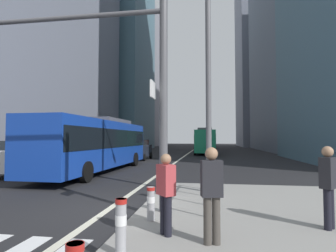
% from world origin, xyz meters
% --- Properties ---
extents(ground_plane, '(160.00, 160.00, 0.00)m').
position_xyz_m(ground_plane, '(0.00, 20.00, 0.00)').
color(ground_plane, black).
extents(median_island, '(9.00, 10.00, 0.15)m').
position_xyz_m(median_island, '(5.50, -1.00, 0.07)').
color(median_island, gray).
rests_on(median_island, ground).
extents(lane_centre_line, '(0.20, 80.00, 0.01)m').
position_xyz_m(lane_centre_line, '(0.00, 30.00, 0.01)').
color(lane_centre_line, beige).
rests_on(lane_centre_line, ground).
extents(office_tower_left_mid, '(13.77, 16.13, 48.51)m').
position_xyz_m(office_tower_left_mid, '(-16.00, 42.68, 24.26)').
color(office_tower_left_mid, slate).
rests_on(office_tower_left_mid, ground).
extents(office_tower_left_far, '(10.30, 23.37, 37.01)m').
position_xyz_m(office_tower_left_far, '(-16.00, 64.85, 18.51)').
color(office_tower_left_far, gray).
rests_on(office_tower_left_far, ground).
extents(office_tower_right_mid, '(10.60, 24.51, 34.89)m').
position_xyz_m(office_tower_right_mid, '(17.00, 41.47, 17.44)').
color(office_tower_right_mid, slate).
rests_on(office_tower_right_mid, ground).
extents(office_tower_right_far, '(12.82, 17.63, 46.55)m').
position_xyz_m(office_tower_right_far, '(17.00, 65.43, 23.27)').
color(office_tower_right_far, slate).
rests_on(office_tower_right_far, ground).
extents(city_bus_blue_oncoming, '(2.86, 12.22, 3.40)m').
position_xyz_m(city_bus_blue_oncoming, '(-3.95, 8.27, 1.84)').
color(city_bus_blue_oncoming, '#14389E').
rests_on(city_bus_blue_oncoming, ground).
extents(sedan_white_oncoming, '(2.04, 4.30, 1.94)m').
position_xyz_m(sedan_white_oncoming, '(-7.55, 6.38, 0.99)').
color(sedan_white_oncoming, silver).
rests_on(sedan_white_oncoming, ground).
extents(city_bus_red_receding, '(2.94, 11.41, 3.40)m').
position_xyz_m(city_bus_red_receding, '(2.22, 29.47, 1.84)').
color(city_bus_red_receding, '#198456').
rests_on(city_bus_red_receding, ground).
extents(city_bus_red_distant, '(2.80, 11.10, 3.40)m').
position_xyz_m(city_bus_red_distant, '(2.37, 49.61, 1.84)').
color(city_bus_red_distant, red).
rests_on(city_bus_red_distant, ground).
extents(car_oncoming_mid, '(2.06, 4.23, 1.94)m').
position_xyz_m(car_oncoming_mid, '(-3.97, 18.03, 0.99)').
color(car_oncoming_mid, '#232838').
rests_on(car_oncoming_mid, ground).
extents(car_receding_near, '(2.14, 4.42, 1.94)m').
position_xyz_m(car_receding_near, '(2.98, 58.80, 0.99)').
color(car_receding_near, '#B2A899').
rests_on(car_receding_near, ground).
extents(car_receding_far, '(2.15, 4.30, 1.94)m').
position_xyz_m(car_receding_far, '(3.14, 59.92, 0.99)').
color(car_receding_far, maroon).
rests_on(car_receding_far, ground).
extents(traffic_signal_gantry, '(6.44, 0.65, 6.00)m').
position_xyz_m(traffic_signal_gantry, '(-0.45, -0.60, 4.13)').
color(traffic_signal_gantry, '#515156').
rests_on(traffic_signal_gantry, median_island).
extents(street_lamp_post, '(5.50, 0.32, 8.00)m').
position_xyz_m(street_lamp_post, '(2.89, 2.21, 5.28)').
color(street_lamp_post, '#56565B').
rests_on(street_lamp_post, median_island).
extents(bollard_left, '(0.20, 0.20, 0.92)m').
position_xyz_m(bollard_left, '(1.46, -3.33, 0.66)').
color(bollard_left, '#99999E').
rests_on(bollard_left, median_island).
extents(bollard_right, '(0.20, 0.20, 0.78)m').
position_xyz_m(bollard_right, '(1.55, -1.41, 0.58)').
color(bollard_right, '#99999E').
rests_on(bollard_right, median_island).
extents(bollard_back, '(0.20, 0.20, 0.78)m').
position_xyz_m(bollard_back, '(1.46, 1.41, 0.59)').
color(bollard_back, '#99999E').
rests_on(bollard_back, median_island).
extents(pedestrian_railing, '(0.06, 3.61, 0.98)m').
position_xyz_m(pedestrian_railing, '(2.80, 0.86, 0.85)').
color(pedestrian_railing, black).
rests_on(pedestrian_railing, median_island).
extents(pedestrian_waiting, '(0.43, 0.44, 1.75)m').
position_xyz_m(pedestrian_waiting, '(5.42, -1.43, 1.13)').
color(pedestrian_waiting, black).
rests_on(pedestrian_waiting, median_island).
extents(pedestrian_walking, '(0.42, 0.31, 1.76)m').
position_xyz_m(pedestrian_walking, '(2.96, -2.65, 1.13)').
color(pedestrian_walking, '#423D38').
rests_on(pedestrian_walking, median_island).
extents(pedestrian_far, '(0.43, 0.44, 1.61)m').
position_xyz_m(pedestrian_far, '(2.05, -2.30, 1.04)').
color(pedestrian_far, black).
rests_on(pedestrian_far, median_island).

